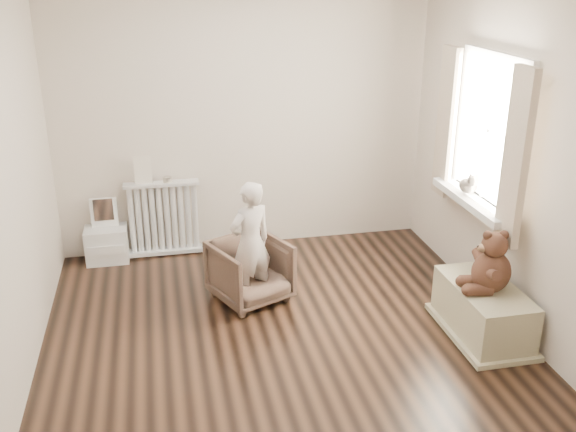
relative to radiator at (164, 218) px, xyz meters
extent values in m
cube|color=black|center=(0.82, -1.68, -0.39)|extent=(3.60, 3.60, 0.01)
cube|color=beige|center=(0.82, 0.12, 0.91)|extent=(3.60, 0.02, 2.60)
cube|color=beige|center=(0.82, -3.48, 0.91)|extent=(3.60, 0.02, 2.60)
cube|color=beige|center=(-0.98, -1.68, 0.91)|extent=(0.02, 3.60, 2.60)
cube|color=beige|center=(2.62, -1.68, 0.91)|extent=(0.02, 3.60, 2.60)
cube|color=white|center=(2.58, -1.38, 1.06)|extent=(0.03, 0.90, 1.10)
cube|color=silver|center=(2.49, -1.38, 0.48)|extent=(0.22, 1.10, 0.06)
cube|color=beige|center=(2.47, -1.95, 1.00)|extent=(0.06, 0.26, 1.30)
cube|color=beige|center=(2.47, -0.81, 1.00)|extent=(0.06, 0.26, 1.30)
cube|color=silver|center=(0.00, 0.00, 0.00)|extent=(0.71, 0.13, 0.75)
cube|color=beige|center=(-0.16, 0.00, 0.49)|extent=(0.16, 0.01, 0.27)
cylinder|color=#A59E8C|center=(0.06, 0.00, 0.38)|extent=(0.09, 0.09, 0.05)
cube|color=silver|center=(-0.55, -0.03, -0.11)|extent=(0.40, 0.28, 0.62)
imported|color=brown|center=(0.68, -1.08, -0.12)|extent=(0.76, 0.77, 0.53)
imported|color=beige|center=(0.68, -1.13, 0.16)|extent=(0.45, 0.39, 1.06)
cube|color=#BAB48E|center=(2.34, -1.99, -0.19)|extent=(0.45, 0.86, 0.40)
camera|label=1|loc=(-0.02, -5.90, 2.28)|focal=40.00mm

